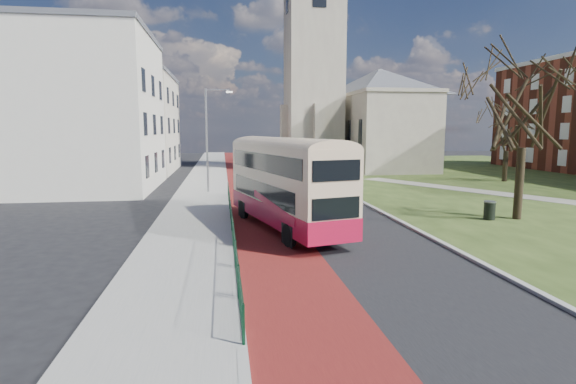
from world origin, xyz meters
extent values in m
plane|color=black|center=(0.00, 0.00, 0.00)|extent=(160.00, 160.00, 0.00)
cube|color=black|center=(1.50, 20.00, 0.01)|extent=(9.00, 120.00, 0.01)
cube|color=#591414|center=(-1.20, 20.00, 0.01)|extent=(3.40, 120.00, 0.01)
cube|color=gray|center=(-5.00, 20.00, 0.06)|extent=(4.00, 120.00, 0.12)
cube|color=#999993|center=(-3.00, 20.00, 0.07)|extent=(0.25, 120.00, 0.13)
cube|color=#999993|center=(6.10, 22.00, 0.07)|extent=(0.25, 80.00, 0.13)
cube|color=#2C4017|center=(26.00, 22.00, 0.02)|extent=(40.00, 80.00, 0.04)
cube|color=#9E998C|center=(20.00, 10.00, 0.06)|extent=(18.84, 32.82, 0.03)
cylinder|color=#0C3820|center=(-2.95, 4.00, 1.10)|extent=(0.04, 24.00, 0.04)
cylinder|color=#0C3820|center=(-2.95, 4.00, 0.15)|extent=(0.04, 24.00, 0.04)
cube|color=gray|center=(8.00, 38.00, 12.00)|extent=(6.50, 6.50, 24.00)
cube|color=gray|center=(16.50, 38.00, 4.50)|extent=(9.00, 18.00, 9.00)
pyramid|color=#565960|center=(16.50, 38.00, 12.60)|extent=(9.00, 18.00, 3.60)
cube|color=silver|center=(-14.00, 22.00, 6.25)|extent=(10.00, 14.00, 12.50)
cube|color=#565960|center=(-14.00, 22.00, 12.75)|extent=(10.30, 14.30, 0.50)
cube|color=beige|center=(-14.00, 38.00, 5.50)|extent=(10.00, 16.00, 11.00)
cube|color=#565960|center=(-14.00, 38.00, 11.25)|extent=(10.30, 16.30, 0.50)
cylinder|color=gray|center=(-4.50, 18.00, 4.12)|extent=(0.16, 0.16, 8.00)
cylinder|color=gray|center=(-3.60, 18.00, 8.02)|extent=(1.80, 0.10, 0.10)
cube|color=silver|center=(-2.70, 18.00, 7.87)|extent=(0.50, 0.18, 0.12)
cube|color=#A70F2E|center=(-0.26, 4.21, 0.98)|extent=(4.94, 10.84, 0.96)
cube|color=#D4B690|center=(-0.26, 4.21, 2.85)|extent=(4.91, 10.78, 2.78)
cube|color=black|center=(-1.50, 4.20, 1.99)|extent=(2.16, 8.42, 0.91)
cube|color=black|center=(0.84, 4.78, 1.99)|extent=(2.16, 8.42, 0.91)
cube|color=black|center=(-1.43, 3.92, 3.43)|extent=(2.37, 9.24, 0.86)
cube|color=black|center=(0.91, 4.50, 3.43)|extent=(2.37, 9.24, 0.86)
cube|color=black|center=(-1.54, 9.30, 1.99)|extent=(2.11, 0.60, 1.01)
cube|color=black|center=(-1.54, 9.30, 3.43)|extent=(2.11, 0.60, 0.86)
cube|color=orange|center=(-1.54, 9.30, 3.98)|extent=(1.69, 0.51, 0.29)
cylinder|color=black|center=(-2.21, 7.42, 0.50)|extent=(0.52, 1.04, 1.00)
cylinder|color=black|center=(-0.06, 7.96, 0.50)|extent=(0.52, 1.04, 1.00)
cylinder|color=black|center=(-0.56, 0.87, 0.50)|extent=(0.52, 1.04, 1.00)
cylinder|color=black|center=(1.58, 1.40, 0.50)|extent=(0.52, 1.04, 1.00)
cylinder|color=black|center=(12.92, 4.84, 2.02)|extent=(0.49, 0.49, 3.96)
cylinder|color=black|center=(23.55, 21.80, 1.50)|extent=(0.46, 0.46, 2.91)
cylinder|color=black|center=(11.25, 4.85, 0.53)|extent=(0.72, 0.72, 0.97)
cylinder|color=gray|center=(11.25, 4.85, 1.04)|extent=(0.77, 0.77, 0.06)
camera|label=1|loc=(-3.36, -17.71, 5.00)|focal=28.00mm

